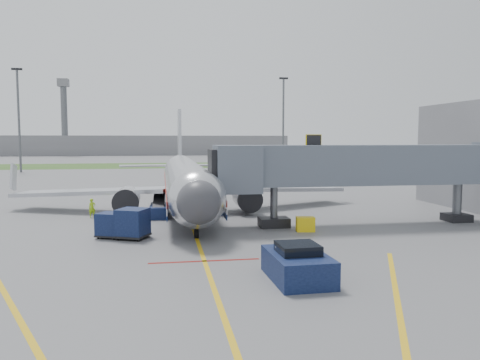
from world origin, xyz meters
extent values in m
plane|color=#565659|center=(0.00, 0.00, 0.00)|extent=(400.00, 400.00, 0.00)
cube|color=#2D4C1E|center=(0.00, 90.00, 0.01)|extent=(300.00, 25.00, 0.01)
cube|color=gold|center=(0.00, -2.00, 0.00)|extent=(0.25, 50.00, 0.01)
cube|color=maroon|center=(0.00, -4.00, 0.00)|extent=(6.00, 0.25, 0.01)
cube|color=gold|center=(-6.00, -14.00, 0.00)|extent=(9.52, 20.04, 0.01)
cube|color=gold|center=(6.00, -14.00, 0.00)|extent=(9.52, 20.04, 0.01)
cylinder|color=silver|center=(0.00, 15.00, 2.70)|extent=(3.80, 28.00, 3.80)
sphere|color=silver|center=(0.00, 1.00, 2.70)|extent=(3.80, 3.80, 3.80)
sphere|color=#38383D|center=(0.00, -0.30, 2.70)|extent=(2.74, 2.74, 2.74)
cube|color=black|center=(0.00, 0.60, 3.25)|extent=(2.20, 1.20, 0.55)
cone|color=silver|center=(0.00, 31.50, 2.70)|extent=(3.80, 5.00, 3.80)
cube|color=#B7BAC1|center=(0.00, 31.00, 6.70)|extent=(0.35, 4.20, 7.00)
cube|color=#B7BAC1|center=(-8.50, 15.00, 1.80)|extent=(15.10, 8.59, 1.13)
cube|color=#B7BAC1|center=(8.50, 15.00, 1.80)|extent=(15.10, 8.59, 1.13)
cylinder|color=silver|center=(-5.20, 12.00, 1.35)|extent=(2.10, 3.60, 2.10)
cylinder|color=silver|center=(5.20, 12.00, 1.35)|extent=(2.10, 3.60, 2.10)
cube|color=maroon|center=(1.92, 15.00, 2.35)|extent=(0.05, 28.00, 0.45)
cube|color=navy|center=(1.92, 15.00, 1.45)|extent=(0.05, 28.00, 0.35)
cylinder|color=black|center=(0.00, 2.00, 0.30)|extent=(0.28, 0.70, 0.70)
cylinder|color=black|center=(-2.60, 15.50, 0.45)|extent=(0.50, 1.00, 1.00)
cylinder|color=black|center=(2.60, 15.50, 0.45)|extent=(0.50, 1.00, 1.00)
cube|color=slate|center=(13.00, 5.00, 4.60)|extent=(20.00, 3.00, 3.00)
cube|color=slate|center=(3.20, 5.00, 4.40)|extent=(3.20, 3.60, 3.40)
cube|color=black|center=(2.00, 5.00, 4.40)|extent=(1.60, 3.00, 2.80)
cube|color=yellow|center=(9.00, 5.00, 6.40)|extent=(1.20, 0.15, 1.00)
cylinder|color=#595B60|center=(6.00, 5.00, 1.55)|extent=(0.56, 0.56, 3.10)
cube|color=black|center=(6.00, 5.00, 0.35)|extent=(2.20, 1.60, 0.70)
cylinder|color=#595B60|center=(21.00, 5.00, 1.55)|extent=(0.70, 0.70, 3.10)
cube|color=black|center=(21.00, 5.00, 0.30)|extent=(1.80, 1.80, 0.60)
cylinder|color=#595B60|center=(-30.00, 70.00, 10.00)|extent=(0.44, 0.44, 20.00)
cube|color=black|center=(-30.00, 70.00, 20.20)|extent=(2.00, 0.40, 0.40)
cylinder|color=#595B60|center=(25.00, 75.00, 10.00)|extent=(0.44, 0.44, 20.00)
cube|color=black|center=(25.00, 75.00, 20.20)|extent=(2.00, 0.40, 0.40)
cube|color=slate|center=(-10.00, 170.00, 4.00)|extent=(120.00, 14.00, 8.00)
cylinder|color=#595B60|center=(-40.00, 165.00, 14.00)|extent=(2.40, 2.40, 28.00)
cube|color=slate|center=(-40.00, 165.00, 28.50)|extent=(4.00, 4.00, 3.00)
cube|color=black|center=(4.00, -8.02, 0.63)|extent=(2.64, 4.19, 1.26)
cube|color=black|center=(4.00, -8.02, 1.43)|extent=(1.88, 1.88, 0.57)
cylinder|color=black|center=(3.02, -9.54, 0.46)|extent=(0.28, 0.92, 0.91)
cylinder|color=black|center=(5.07, -9.47, 0.46)|extent=(0.28, 0.92, 0.91)
cylinder|color=black|center=(2.93, -6.57, 0.46)|extent=(0.28, 0.92, 0.91)
cylinder|color=black|center=(4.98, -6.50, 0.46)|extent=(0.28, 0.92, 0.91)
cube|color=black|center=(-5.66, 3.14, 0.92)|extent=(1.96, 1.96, 1.49)
cube|color=black|center=(-5.66, 3.14, 0.17)|extent=(2.02, 2.02, 0.12)
cylinder|color=black|center=(-6.42, 2.83, 0.13)|extent=(0.30, 0.33, 0.27)
cylinder|color=black|center=(-5.35, 2.38, 0.13)|extent=(0.30, 0.33, 0.27)
cylinder|color=black|center=(-5.97, 3.90, 0.13)|extent=(0.30, 0.33, 0.27)
cylinder|color=black|center=(-4.90, 3.45, 0.13)|extent=(0.30, 0.33, 0.27)
cube|color=black|center=(-4.01, 3.34, 0.94)|extent=(2.01, 2.01, 1.54)
cube|color=black|center=(-4.01, 3.34, 0.18)|extent=(2.08, 2.08, 0.12)
cylinder|color=black|center=(-4.33, 2.56, 0.14)|extent=(0.31, 0.34, 0.28)
cylinder|color=black|center=(-3.24, 3.02, 0.14)|extent=(0.31, 0.34, 0.28)
cylinder|color=black|center=(-4.79, 3.66, 0.14)|extent=(0.31, 0.34, 0.28)
cylinder|color=black|center=(-3.69, 4.12, 0.14)|extent=(0.31, 0.34, 0.28)
cube|color=black|center=(-4.15, 2.51, 1.09)|extent=(2.36, 2.36, 1.78)
cube|color=black|center=(-4.15, 2.51, 0.21)|extent=(2.43, 2.43, 0.14)
cylinder|color=black|center=(-5.06, 2.16, 0.16)|extent=(0.36, 0.40, 0.32)
cylinder|color=black|center=(-3.81, 1.60, 0.16)|extent=(0.36, 0.40, 0.32)
cylinder|color=black|center=(-4.49, 3.42, 0.16)|extent=(0.36, 0.40, 0.32)
cylinder|color=black|center=(-3.24, 2.85, 0.16)|extent=(0.36, 0.40, 0.32)
cube|color=black|center=(-2.50, 11.25, 0.48)|extent=(1.65, 3.93, 0.97)
cube|color=black|center=(-2.48, 11.79, 1.51)|extent=(1.13, 4.37, 1.52)
cylinder|color=black|center=(-3.09, 9.87, 0.30)|extent=(0.26, 0.61, 0.60)
cylinder|color=black|center=(-2.01, 9.84, 0.30)|extent=(0.26, 0.61, 0.60)
cylinder|color=black|center=(-2.99, 12.67, 0.30)|extent=(0.26, 0.61, 0.60)
cylinder|color=black|center=(-1.91, 12.63, 0.30)|extent=(0.26, 0.61, 0.60)
cube|color=yellow|center=(7.82, 3.00, 0.51)|extent=(1.39, 1.03, 1.02)
cylinder|color=black|center=(7.40, 3.06, 0.13)|extent=(0.21, 0.28, 0.26)
cylinder|color=black|center=(8.24, 2.94, 0.13)|extent=(0.21, 0.28, 0.26)
imported|color=#98CB17|center=(-8.03, 11.64, 0.79)|extent=(0.69, 0.59, 1.59)
camera|label=1|loc=(-2.15, -28.63, 6.54)|focal=35.00mm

